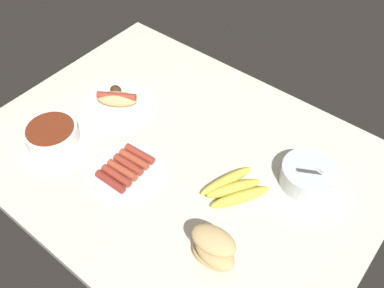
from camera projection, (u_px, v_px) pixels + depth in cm
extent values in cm
cube|color=silver|center=(179.00, 158.00, 130.06)|extent=(120.00, 90.00, 3.00)
ellipsoid|color=gold|center=(240.00, 197.00, 116.54)|extent=(12.08, 16.87, 3.40)
ellipsoid|color=gold|center=(234.00, 188.00, 118.58)|extent=(11.84, 15.59, 3.24)
ellipsoid|color=gold|center=(227.00, 180.00, 120.55)|extent=(8.65, 17.22, 3.28)
cylinder|color=white|center=(118.00, 105.00, 142.92)|extent=(24.29, 24.29, 1.00)
ellipsoid|color=tan|center=(117.00, 99.00, 140.91)|extent=(14.76, 12.37, 4.40)
cylinder|color=#9E3828|center=(117.00, 96.00, 140.00)|extent=(12.25, 8.97, 2.40)
ellipsoid|color=#472819|center=(116.00, 90.00, 145.05)|extent=(5.20, 4.64, 2.80)
cylinder|color=white|center=(126.00, 171.00, 124.14)|extent=(20.77, 20.77, 1.00)
cylinder|color=maroon|center=(110.00, 182.00, 119.51)|extent=(10.17, 2.54, 2.30)
cylinder|color=#9E3828|center=(116.00, 176.00, 120.87)|extent=(10.19, 2.63, 2.30)
cylinder|color=#AD472D|center=(122.00, 170.00, 122.23)|extent=(10.24, 2.91, 2.30)
cylinder|color=#9E3828|center=(128.00, 165.00, 123.59)|extent=(10.18, 2.62, 2.30)
cylinder|color=#AD472D|center=(134.00, 159.00, 124.95)|extent=(10.24, 2.95, 2.30)
cylinder|color=#9E3828|center=(140.00, 154.00, 126.32)|extent=(10.25, 2.99, 2.30)
cylinder|color=white|center=(52.00, 134.00, 131.19)|extent=(16.41, 16.41, 5.01)
cylinder|color=maroon|center=(50.00, 129.00, 129.61)|extent=(14.76, 14.76, 1.00)
ellipsoid|color=tan|center=(213.00, 255.00, 104.94)|extent=(12.07, 8.14, 3.60)
ellipsoid|color=tan|center=(214.00, 251.00, 101.67)|extent=(12.71, 9.32, 3.60)
ellipsoid|color=tan|center=(213.00, 240.00, 99.58)|extent=(12.21, 8.38, 3.60)
cylinder|color=silver|center=(308.00, 175.00, 119.78)|extent=(15.38, 15.38, 6.29)
cylinder|color=beige|center=(309.00, 172.00, 118.84)|extent=(13.54, 13.54, 2.83)
cube|color=#B7B7BC|center=(320.00, 172.00, 112.82)|extent=(1.29, 10.69, 12.96)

